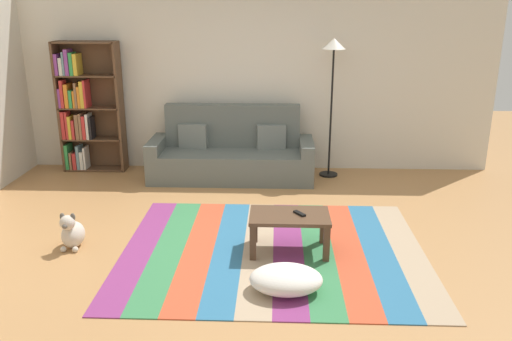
{
  "coord_description": "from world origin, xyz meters",
  "views": [
    {
      "loc": [
        0.29,
        -5.02,
        2.37
      ],
      "look_at": [
        0.08,
        0.32,
        0.65
      ],
      "focal_mm": 36.74,
      "sensor_mm": 36.0,
      "label": 1
    }
  ],
  "objects_px": {
    "coffee_table": "(289,221)",
    "pouf": "(286,279)",
    "dog": "(72,233)",
    "tv_remote": "(300,213)",
    "couch": "(232,154)",
    "bookshelf": "(83,109)",
    "standing_lamp": "(333,62)"
  },
  "relations": [
    {
      "from": "bookshelf",
      "to": "tv_remote",
      "type": "distance_m",
      "value": 4.0
    },
    {
      "from": "pouf",
      "to": "tv_remote",
      "type": "distance_m",
      "value": 0.83
    },
    {
      "from": "bookshelf",
      "to": "standing_lamp",
      "type": "bearing_deg",
      "value": -2.35
    },
    {
      "from": "couch",
      "to": "standing_lamp",
      "type": "relative_size",
      "value": 1.18
    },
    {
      "from": "standing_lamp",
      "to": "tv_remote",
      "type": "xyz_separation_m",
      "value": [
        -0.52,
        -2.44,
        -1.19
      ]
    },
    {
      "from": "pouf",
      "to": "dog",
      "type": "xyz_separation_m",
      "value": [
        -2.14,
        0.78,
        0.04
      ]
    },
    {
      "from": "couch",
      "to": "standing_lamp",
      "type": "bearing_deg",
      "value": 5.67
    },
    {
      "from": "pouf",
      "to": "standing_lamp",
      "type": "height_order",
      "value": "standing_lamp"
    },
    {
      "from": "coffee_table",
      "to": "pouf",
      "type": "bearing_deg",
      "value": -93.14
    },
    {
      "from": "pouf",
      "to": "tv_remote",
      "type": "relative_size",
      "value": 4.17
    },
    {
      "from": "dog",
      "to": "tv_remote",
      "type": "bearing_deg",
      "value": -0.22
    },
    {
      "from": "tv_remote",
      "to": "couch",
      "type": "bearing_deg",
      "value": 74.37
    },
    {
      "from": "standing_lamp",
      "to": "dog",
      "type": "bearing_deg",
      "value": -138.99
    },
    {
      "from": "couch",
      "to": "standing_lamp",
      "type": "xyz_separation_m",
      "value": [
        1.38,
        0.14,
        1.26
      ]
    },
    {
      "from": "couch",
      "to": "pouf",
      "type": "height_order",
      "value": "couch"
    },
    {
      "from": "standing_lamp",
      "to": "couch",
      "type": "bearing_deg",
      "value": -174.33
    },
    {
      "from": "couch",
      "to": "pouf",
      "type": "xyz_separation_m",
      "value": [
        0.72,
        -3.08,
        -0.22
      ]
    },
    {
      "from": "bookshelf",
      "to": "pouf",
      "type": "distance_m",
      "value": 4.49
    },
    {
      "from": "pouf",
      "to": "standing_lamp",
      "type": "bearing_deg",
      "value": 78.4
    },
    {
      "from": "couch",
      "to": "tv_remote",
      "type": "bearing_deg",
      "value": -69.64
    },
    {
      "from": "pouf",
      "to": "coffee_table",
      "type": "bearing_deg",
      "value": 86.86
    },
    {
      "from": "bookshelf",
      "to": "dog",
      "type": "relative_size",
      "value": 4.68
    },
    {
      "from": "couch",
      "to": "bookshelf",
      "type": "height_order",
      "value": "bookshelf"
    },
    {
      "from": "couch",
      "to": "standing_lamp",
      "type": "height_order",
      "value": "standing_lamp"
    },
    {
      "from": "dog",
      "to": "bookshelf",
      "type": "bearing_deg",
      "value": 105.89
    },
    {
      "from": "dog",
      "to": "standing_lamp",
      "type": "height_order",
      "value": "standing_lamp"
    },
    {
      "from": "coffee_table",
      "to": "pouf",
      "type": "xyz_separation_m",
      "value": [
        -0.04,
        -0.77,
        -0.21
      ]
    },
    {
      "from": "pouf",
      "to": "couch",
      "type": "bearing_deg",
      "value": 103.12
    },
    {
      "from": "couch",
      "to": "tv_remote",
      "type": "height_order",
      "value": "couch"
    },
    {
      "from": "tv_remote",
      "to": "coffee_table",
      "type": "bearing_deg",
      "value": 144.74
    },
    {
      "from": "dog",
      "to": "pouf",
      "type": "bearing_deg",
      "value": -20.02
    },
    {
      "from": "pouf",
      "to": "dog",
      "type": "relative_size",
      "value": 1.57
    }
  ]
}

